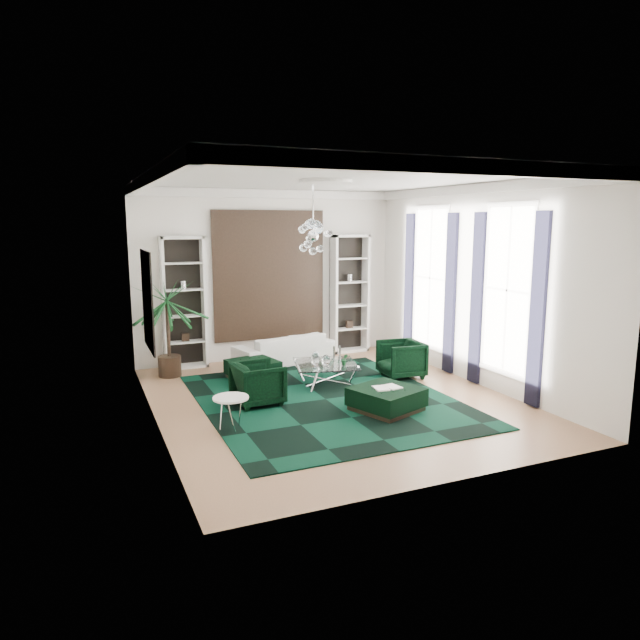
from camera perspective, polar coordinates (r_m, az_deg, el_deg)
name	(u,v)px	position (r m, az deg, el deg)	size (l,w,h in m)	color
floor	(332,400)	(10.15, 1.22, -8.02)	(6.00, 7.00, 0.02)	#A87B58
ceiling	(333,178)	(9.69, 1.31, 14.03)	(6.00, 7.00, 0.02)	white
wall_back	(269,275)	(12.99, -5.17, 4.49)	(6.00, 0.02, 3.80)	white
wall_front	(459,327)	(6.73, 13.71, -0.72)	(6.00, 0.02, 3.80)	white
wall_left	(150,302)	(8.93, -16.62, 1.69)	(0.02, 7.00, 3.80)	white
wall_right	(476,285)	(11.31, 15.32, 3.39)	(0.02, 7.00, 3.80)	white
crown_molding	(333,185)	(9.68, 1.31, 13.38)	(6.00, 7.00, 0.18)	white
ceiling_medallion	(326,181)	(9.96, 0.57, 13.69)	(0.90, 0.90, 0.05)	white
tapestry	(269,275)	(12.95, -5.10, 4.47)	(2.50, 0.06, 2.80)	black
shelving_left	(184,303)	(12.39, -13.44, 1.67)	(0.90, 0.38, 2.80)	white
shelving_right	(350,294)	(13.59, 2.98, 2.63)	(0.90, 0.38, 2.80)	white
painting	(148,301)	(9.53, -16.79, 1.87)	(0.04, 1.30, 1.60)	black
window_near	(508,290)	(10.61, 18.24, 2.84)	(0.03, 1.10, 2.90)	white
curtain_near_a	(538,311)	(10.05, 20.94, 0.88)	(0.07, 0.30, 3.25)	black
curtain_near_b	(477,299)	(11.21, 15.42, 2.04)	(0.07, 0.30, 3.25)	black
window_far	(430,278)	(12.50, 10.98, 4.14)	(0.03, 1.10, 2.90)	white
curtain_far_a	(450,294)	(11.87, 12.90, 2.56)	(0.07, 0.30, 3.25)	black
curtain_far_b	(409,286)	(13.16, 8.91, 3.38)	(0.07, 0.30, 3.25)	black
rug	(326,400)	(10.11, 0.56, -7.96)	(4.20, 5.00, 0.02)	black
sofa	(284,349)	(12.65, -3.61, -2.88)	(2.20, 0.86, 0.64)	silver
armchair_left	(258,384)	(9.86, -6.22, -6.34)	(0.78, 0.80, 0.73)	black
armchair_right	(401,359)	(11.60, 8.12, -3.89)	(0.79, 0.81, 0.74)	black
coffee_table	(326,373)	(11.06, 0.56, -5.37)	(1.17, 1.17, 0.40)	white
ottoman_side	(253,370)	(11.43, -6.73, -4.98)	(0.86, 0.86, 0.38)	black
ottoman_front	(386,400)	(9.57, 6.66, -7.91)	(0.98, 0.98, 0.39)	black
book	(387,387)	(9.50, 6.68, -6.69)	(0.45, 0.30, 0.03)	white
side_table	(231,414)	(8.73, -8.87, -9.30)	(0.53, 0.53, 0.51)	white
palm	(167,315)	(11.77, -15.02, 0.48)	(1.57, 1.57, 2.51)	#165224
chandelier	(313,236)	(10.10, -0.70, 8.41)	(0.81, 0.81, 0.73)	white
table_plant	(345,359)	(10.89, 2.48, -3.95)	(0.12, 0.10, 0.22)	#165224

